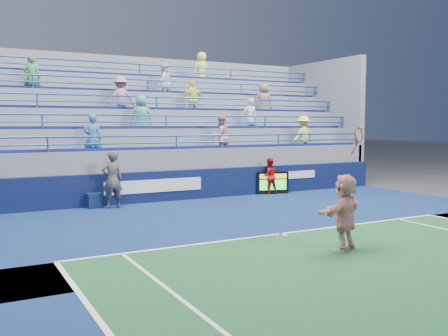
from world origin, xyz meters
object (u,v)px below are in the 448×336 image
ball_girl (269,176)px  judge_chair (93,199)px  line_judge (112,180)px  serve_speed_board (273,183)px  tennis_player (345,212)px

ball_girl → judge_chair: bearing=8.6°
ball_girl → line_judge: bearing=12.3°
serve_speed_board → ball_girl: ball_girl is taller
judge_chair → tennis_player: bearing=-67.2°
serve_speed_board → tennis_player: (-3.59, -8.16, 0.40)m
serve_speed_board → judge_chair: serve_speed_board is taller
tennis_player → line_judge: tennis_player is taller
serve_speed_board → tennis_player: bearing=-113.8°
serve_speed_board → tennis_player: size_ratio=0.48×
judge_chair → ball_girl: ball_girl is taller
line_judge → ball_girl: bearing=-178.3°
line_judge → ball_girl: size_ratio=1.33×
judge_chair → line_judge: bearing=-38.0°
line_judge → ball_girl: line_judge is taller
tennis_player → judge_chair: bearing=112.8°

